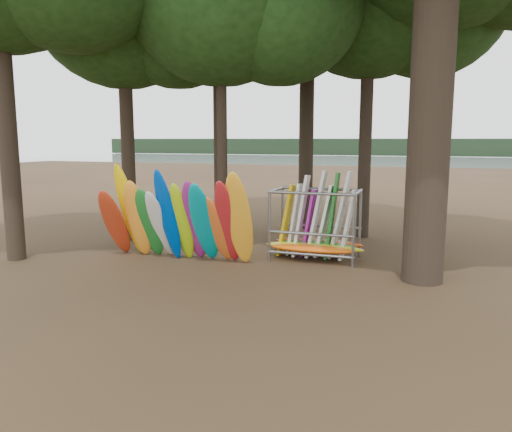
% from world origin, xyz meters
% --- Properties ---
extents(ground, '(120.00, 120.00, 0.00)m').
position_xyz_m(ground, '(0.00, 0.00, 0.00)').
color(ground, '#47331E').
rests_on(ground, ground).
extents(lake, '(160.00, 160.00, 0.00)m').
position_xyz_m(lake, '(0.00, 60.00, 0.00)').
color(lake, gray).
rests_on(lake, ground).
extents(far_shore, '(160.00, 4.00, 4.00)m').
position_xyz_m(far_shore, '(0.00, 110.00, 2.00)').
color(far_shore, black).
rests_on(far_shore, ground).
extents(kayak_row, '(5.27, 1.97, 3.24)m').
position_xyz_m(kayak_row, '(-2.43, 0.34, 1.30)').
color(kayak_row, '#B12F15').
rests_on(kayak_row, ground).
extents(storage_rack, '(3.22, 1.56, 2.88)m').
position_xyz_m(storage_rack, '(1.69, 2.13, 1.05)').
color(storage_rack, slate).
rests_on(storage_rack, ground).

